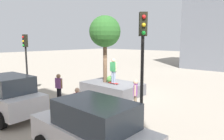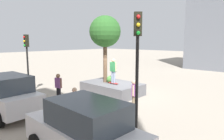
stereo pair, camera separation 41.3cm
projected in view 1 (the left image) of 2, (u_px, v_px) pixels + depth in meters
name	position (u px, v px, depth m)	size (l,w,h in m)	color
ground_plane	(121.00, 94.00, 14.33)	(120.00, 120.00, 0.00)	#9E9384
planter_ledge	(112.00, 88.00, 14.37)	(4.00, 2.59, 0.79)	slate
plaza_tree	(105.00, 32.00, 14.03)	(2.16, 2.16, 4.63)	brown
boxwood_shrub	(110.00, 79.00, 14.29)	(0.49, 0.49, 0.49)	#4C8C3D
skateboard	(113.00, 83.00, 13.89)	(0.80, 0.24, 0.07)	#A51E1E
skateboarder	(113.00, 69.00, 13.75)	(0.57, 0.26, 1.68)	#8C9EB7
sedan_parked	(92.00, 131.00, 6.19)	(4.25, 2.05, 1.96)	white
police_car	(8.00, 95.00, 10.08)	(4.45, 2.20, 2.04)	white
traffic_light_corner	(26.00, 53.00, 14.06)	(0.30, 0.35, 4.13)	black
traffic_light_median	(142.00, 54.00, 7.50)	(0.37, 0.37, 4.72)	black
bystander_watching	(77.00, 101.00, 9.68)	(0.24, 0.51, 1.52)	#8C9EB7
passerby_with_bag	(59.00, 85.00, 12.60)	(0.57, 0.26, 1.69)	black
pedestrian_crossing	(135.00, 92.00, 11.07)	(0.37, 0.50, 1.63)	#847056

